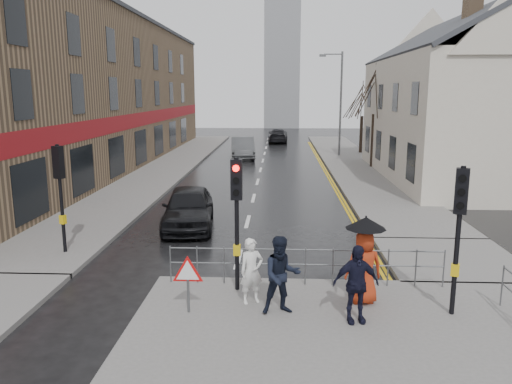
# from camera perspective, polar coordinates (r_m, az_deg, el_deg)

# --- Properties ---
(ground) EXTENTS (120.00, 120.00, 0.00)m
(ground) POSITION_cam_1_polar(r_m,az_deg,el_deg) (12.91, -3.12, -11.92)
(ground) COLOR black
(ground) RESTS_ON ground
(near_pavement) EXTENTS (10.00, 9.00, 0.14)m
(near_pavement) POSITION_cam_1_polar(r_m,az_deg,el_deg) (9.85, 13.36, -19.65)
(near_pavement) COLOR #605E5B
(near_pavement) RESTS_ON ground
(left_pavement) EXTENTS (4.00, 44.00, 0.14)m
(left_pavement) POSITION_cam_1_polar(r_m,az_deg,el_deg) (35.99, -9.77, 3.18)
(left_pavement) COLOR #605E5B
(left_pavement) RESTS_ON ground
(right_pavement) EXTENTS (4.00, 40.00, 0.14)m
(right_pavement) POSITION_cam_1_polar(r_m,az_deg,el_deg) (37.50, 10.75, 3.47)
(right_pavement) COLOR #605E5B
(right_pavement) RESTS_ON ground
(pavement_bridge_right) EXTENTS (4.00, 4.20, 0.14)m
(pavement_bridge_right) POSITION_cam_1_polar(r_m,az_deg,el_deg) (16.48, 21.32, -7.20)
(pavement_bridge_right) COLOR #605E5B
(pavement_bridge_right) RESTS_ON ground
(building_left_terrace) EXTENTS (8.00, 42.00, 10.00)m
(building_left_terrace) POSITION_cam_1_polar(r_m,az_deg,el_deg) (36.29, -19.04, 10.62)
(building_left_terrace) COLOR #7C6147
(building_left_terrace) RESTS_ON ground
(building_right_cream) EXTENTS (9.00, 16.40, 10.10)m
(building_right_cream) POSITION_cam_1_polar(r_m,az_deg,el_deg) (31.67, 22.91, 9.92)
(building_right_cream) COLOR beige
(building_right_cream) RESTS_ON ground
(church_tower) EXTENTS (5.00, 5.00, 18.00)m
(church_tower) POSITION_cam_1_polar(r_m,az_deg,el_deg) (73.89, 2.99, 14.39)
(church_tower) COLOR gray
(church_tower) RESTS_ON ground
(traffic_signal_near_left) EXTENTS (0.28, 0.27, 3.40)m
(traffic_signal_near_left) POSITION_cam_1_polar(r_m,az_deg,el_deg) (12.32, -2.23, -1.01)
(traffic_signal_near_left) COLOR black
(traffic_signal_near_left) RESTS_ON near_pavement
(traffic_signal_near_right) EXTENTS (0.34, 0.33, 3.40)m
(traffic_signal_near_right) POSITION_cam_1_polar(r_m,az_deg,el_deg) (11.79, 22.24, -2.44)
(traffic_signal_near_right) COLOR black
(traffic_signal_near_right) RESTS_ON near_pavement
(traffic_signal_far_left) EXTENTS (0.34, 0.33, 3.40)m
(traffic_signal_far_left) POSITION_cam_1_polar(r_m,az_deg,el_deg) (16.47, -21.52, 1.35)
(traffic_signal_far_left) COLOR black
(traffic_signal_far_left) RESTS_ON left_pavement
(guard_railing_front) EXTENTS (7.14, 0.04, 1.00)m
(guard_railing_front) POSITION_cam_1_polar(r_m,az_deg,el_deg) (13.11, 5.69, -7.55)
(guard_railing_front) COLOR #595B5E
(guard_railing_front) RESTS_ON near_pavement
(warning_sign) EXTENTS (0.80, 0.07, 1.35)m
(warning_sign) POSITION_cam_1_polar(r_m,az_deg,el_deg) (11.52, -7.81, -9.37)
(warning_sign) COLOR #595B5E
(warning_sign) RESTS_ON near_pavement
(street_lamp) EXTENTS (1.83, 0.25, 8.00)m
(street_lamp) POSITION_cam_1_polar(r_m,az_deg,el_deg) (40.05, 9.42, 10.67)
(street_lamp) COLOR #595B5E
(street_lamp) RESTS_ON right_pavement
(tree_near) EXTENTS (2.40, 2.40, 6.58)m
(tree_near) POSITION_cam_1_polar(r_m,az_deg,el_deg) (34.36, 13.45, 11.14)
(tree_near) COLOR #31251B
(tree_near) RESTS_ON right_pavement
(tree_far) EXTENTS (2.40, 2.40, 5.64)m
(tree_far) POSITION_cam_1_polar(r_m,az_deg,el_deg) (42.34, 12.08, 10.22)
(tree_far) COLOR #31251B
(tree_far) RESTS_ON right_pavement
(pedestrian_a) EXTENTS (0.68, 0.59, 1.58)m
(pedestrian_a) POSITION_cam_1_polar(r_m,az_deg,el_deg) (11.96, -0.51, -9.01)
(pedestrian_a) COLOR white
(pedestrian_a) RESTS_ON near_pavement
(pedestrian_b) EXTENTS (1.00, 0.85, 1.80)m
(pedestrian_b) POSITION_cam_1_polar(r_m,az_deg,el_deg) (11.40, 2.94, -9.48)
(pedestrian_b) COLOR black
(pedestrian_b) RESTS_ON near_pavement
(pedestrian_with_umbrella) EXTENTS (0.96, 0.96, 2.11)m
(pedestrian_with_umbrella) POSITION_cam_1_polar(r_m,az_deg,el_deg) (12.11, 12.28, -7.29)
(pedestrian_with_umbrella) COLOR #AC2F14
(pedestrian_with_umbrella) RESTS_ON near_pavement
(pedestrian_d) EXTENTS (1.08, 0.59, 1.75)m
(pedestrian_d) POSITION_cam_1_polar(r_m,az_deg,el_deg) (11.20, 11.33, -10.25)
(pedestrian_d) COLOR black
(pedestrian_d) RESTS_ON near_pavement
(car_parked) EXTENTS (2.33, 4.75, 1.56)m
(car_parked) POSITION_cam_1_polar(r_m,az_deg,el_deg) (19.17, -7.73, -1.75)
(car_parked) COLOR black
(car_parked) RESTS_ON ground
(car_mid) EXTENTS (2.25, 5.13, 1.64)m
(car_mid) POSITION_cam_1_polar(r_m,az_deg,el_deg) (39.03, -1.53, 5.08)
(car_mid) COLOR #45484A
(car_mid) RESTS_ON ground
(car_far) EXTENTS (1.95, 4.77, 1.38)m
(car_far) POSITION_cam_1_polar(r_m,az_deg,el_deg) (51.20, 2.51, 6.43)
(car_far) COLOR black
(car_far) RESTS_ON ground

